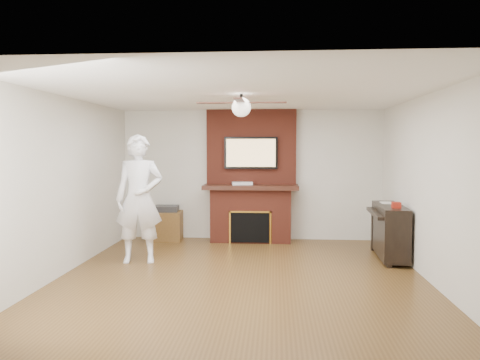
# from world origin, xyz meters

# --- Properties ---
(room_shell) EXTENTS (5.36, 5.86, 2.86)m
(room_shell) POSITION_xyz_m (0.00, 0.00, 1.25)
(room_shell) COLOR #4D3316
(room_shell) RESTS_ON ground
(fireplace) EXTENTS (1.78, 0.64, 2.50)m
(fireplace) POSITION_xyz_m (0.00, 2.55, 1.00)
(fireplace) COLOR maroon
(fireplace) RESTS_ON ground
(tv) EXTENTS (1.00, 0.08, 0.60)m
(tv) POSITION_xyz_m (0.00, 2.50, 1.68)
(tv) COLOR black
(tv) RESTS_ON fireplace
(ceiling_fan) EXTENTS (1.21, 1.21, 0.31)m
(ceiling_fan) POSITION_xyz_m (-0.00, 0.00, 2.33)
(ceiling_fan) COLOR black
(ceiling_fan) RESTS_ON room_shell
(person) EXTENTS (0.80, 0.60, 1.98)m
(person) POSITION_xyz_m (-1.64, 0.75, 0.99)
(person) COLOR white
(person) RESTS_ON ground
(side_table) EXTENTS (0.62, 0.62, 0.67)m
(side_table) POSITION_xyz_m (-1.62, 2.48, 0.31)
(side_table) COLOR brown
(side_table) RESTS_ON ground
(piano) EXTENTS (0.56, 1.34, 0.95)m
(piano) POSITION_xyz_m (2.29, 1.27, 0.46)
(piano) COLOR black
(piano) RESTS_ON ground
(cable_box) EXTENTS (0.41, 0.28, 0.05)m
(cable_box) POSITION_xyz_m (-0.16, 2.45, 1.11)
(cable_box) COLOR silver
(cable_box) RESTS_ON fireplace
(candle_orange) EXTENTS (0.08, 0.08, 0.12)m
(candle_orange) POSITION_xyz_m (-0.16, 2.38, 0.06)
(candle_orange) COLOR #BA7F15
(candle_orange) RESTS_ON ground
(candle_green) EXTENTS (0.06, 0.06, 0.10)m
(candle_green) POSITION_xyz_m (0.07, 2.37, 0.05)
(candle_green) COLOR #2B6D2F
(candle_green) RESTS_ON ground
(candle_cream) EXTENTS (0.08, 0.08, 0.11)m
(candle_cream) POSITION_xyz_m (0.09, 2.39, 0.06)
(candle_cream) COLOR beige
(candle_cream) RESTS_ON ground
(candle_blue) EXTENTS (0.05, 0.05, 0.07)m
(candle_blue) POSITION_xyz_m (0.22, 2.30, 0.04)
(candle_blue) COLOR #3752A7
(candle_blue) RESTS_ON ground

